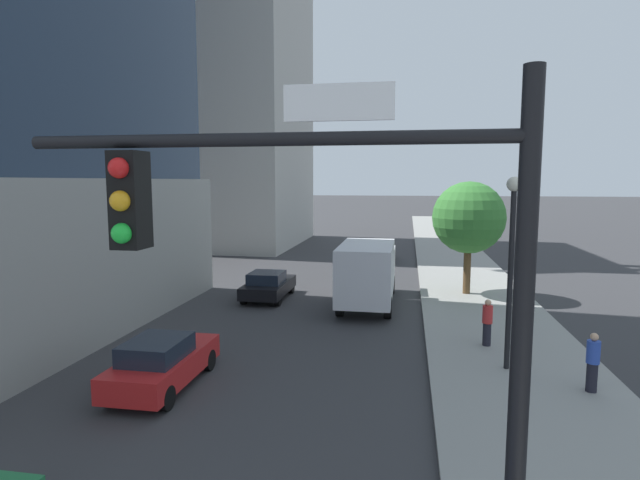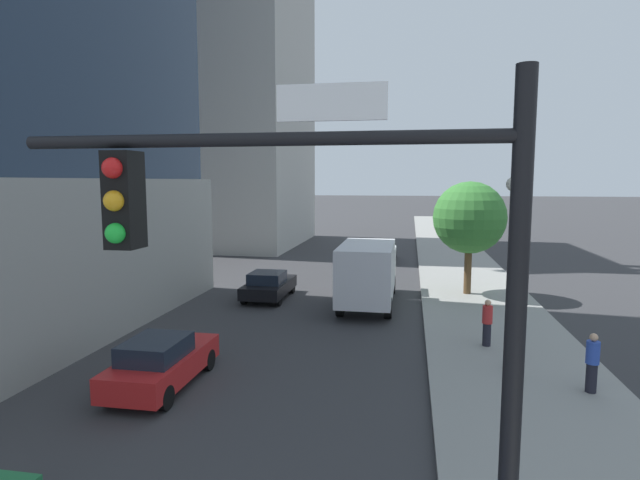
{
  "view_description": "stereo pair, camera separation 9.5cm",
  "coord_description": "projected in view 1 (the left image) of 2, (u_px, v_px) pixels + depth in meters",
  "views": [
    {
      "loc": [
        4.28,
        -2.76,
        5.76
      ],
      "look_at": [
        0.97,
        16.36,
        3.5
      ],
      "focal_mm": 28.5,
      "sensor_mm": 36.0,
      "label": 1
    },
    {
      "loc": [
        4.38,
        -2.74,
        5.76
      ],
      "look_at": [
        0.97,
        16.36,
        3.5
      ],
      "focal_mm": 28.5,
      "sensor_mm": 36.0,
      "label": 2
    }
  ],
  "objects": [
    {
      "name": "sidewalk",
      "position": [
        483.0,
        311.0,
        22.36
      ],
      "size": [
        5.31,
        120.0,
        0.15
      ],
      "primitive_type": "cube",
      "color": "gray",
      "rests_on": "ground"
    },
    {
      "name": "construction_building",
      "position": [
        226.0,
        51.0,
        45.2
      ],
      "size": [
        15.82,
        17.17,
        41.13
      ],
      "color": "#B2AFA8",
      "rests_on": "ground"
    },
    {
      "name": "traffic_light_pole",
      "position": [
        348.0,
        288.0,
        5.16
      ],
      "size": [
        5.27,
        0.48,
        6.68
      ],
      "color": "black",
      "rests_on": "sidewalk"
    },
    {
      "name": "street_lamp",
      "position": [
        512.0,
        244.0,
        14.85
      ],
      "size": [
        0.44,
        0.44,
        5.74
      ],
      "color": "black",
      "rests_on": "sidewalk"
    },
    {
      "name": "street_tree",
      "position": [
        469.0,
        218.0,
        25.06
      ],
      "size": [
        3.56,
        3.56,
        5.6
      ],
      "color": "brown",
      "rests_on": "sidewalk"
    },
    {
      "name": "car_gray",
      "position": [
        382.0,
        252.0,
        36.6
      ],
      "size": [
        1.79,
        4.39,
        1.29
      ],
      "color": "slate",
      "rests_on": "ground"
    },
    {
      "name": "car_black",
      "position": [
        268.0,
        285.0,
        24.87
      ],
      "size": [
        1.88,
        4.01,
        1.37
      ],
      "color": "black",
      "rests_on": "ground"
    },
    {
      "name": "car_red",
      "position": [
        162.0,
        363.0,
        14.16
      ],
      "size": [
        1.75,
        4.09,
        1.47
      ],
      "color": "red",
      "rests_on": "ground"
    },
    {
      "name": "box_truck",
      "position": [
        368.0,
        270.0,
        23.42
      ],
      "size": [
        2.33,
        7.05,
        2.97
      ],
      "color": "silver",
      "rests_on": "ground"
    },
    {
      "name": "pedestrian_red_shirt",
      "position": [
        487.0,
        322.0,
        17.32
      ],
      "size": [
        0.34,
        0.34,
        1.61
      ],
      "color": "black",
      "rests_on": "sidewalk"
    },
    {
      "name": "pedestrian_blue_shirt",
      "position": [
        593.0,
        362.0,
        13.51
      ],
      "size": [
        0.34,
        0.34,
        1.61
      ],
      "color": "black",
      "rests_on": "sidewalk"
    }
  ]
}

